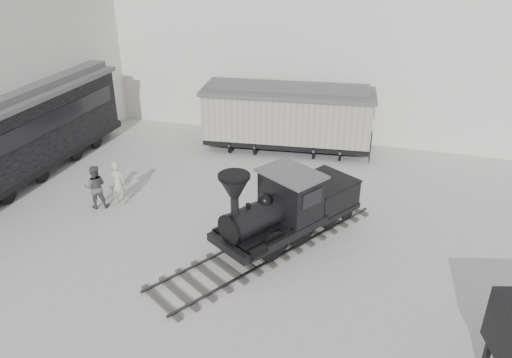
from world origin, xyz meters
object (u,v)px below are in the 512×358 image
(visitor_b, at_px, (95,187))
(locomotive, at_px, (284,211))
(passenger_coach, at_px, (4,139))
(boxcar, at_px, (287,116))
(visitor_a, at_px, (118,183))

(visitor_b, bearing_deg, locomotive, 151.20)
(passenger_coach, bearing_deg, locomotive, -2.84)
(boxcar, xyz_separation_m, passenger_coach, (-10.78, -7.22, 0.29))
(passenger_coach, height_order, visitor_a, passenger_coach)
(boxcar, bearing_deg, passenger_coach, -153.07)
(locomotive, distance_m, boxcar, 8.45)
(boxcar, relative_size, visitor_b, 4.75)
(locomotive, height_order, visitor_a, locomotive)
(boxcar, distance_m, visitor_b, 10.04)
(passenger_coach, relative_size, visitor_a, 7.54)
(passenger_coach, height_order, visitor_b, passenger_coach)
(passenger_coach, distance_m, visitor_b, 5.01)
(locomotive, height_order, boxcar, boxcar)
(locomotive, height_order, visitor_b, locomotive)
(boxcar, height_order, visitor_b, boxcar)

